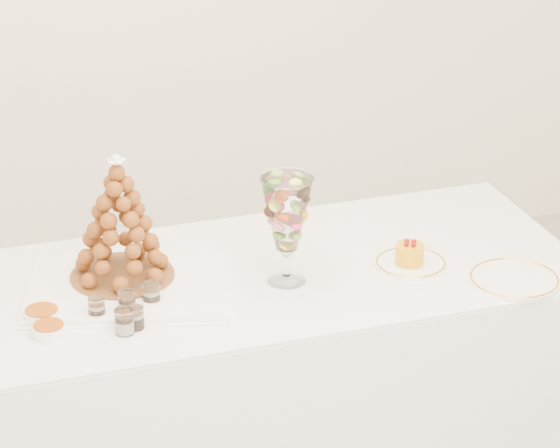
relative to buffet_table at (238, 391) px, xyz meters
name	(u,v)px	position (x,y,z in m)	size (l,w,h in m)	color
buffet_table	(238,391)	(0.00, 0.00, 0.00)	(2.04, 0.85, 0.77)	white
lace_tray	(128,287)	(-0.31, 0.01, 0.39)	(0.56, 0.42, 0.02)	white
macaron_vase	(287,215)	(0.13, -0.07, 0.59)	(0.15, 0.15, 0.32)	white
cake_plate	(411,264)	(0.51, -0.08, 0.39)	(0.21, 0.21, 0.01)	white
spare_plate	(514,280)	(0.75, -0.27, 0.39)	(0.26, 0.26, 0.01)	white
verrine_a	(97,309)	(-0.43, -0.13, 0.42)	(0.05, 0.05, 0.06)	white
verrine_b	(127,303)	(-0.34, -0.12, 0.42)	(0.05, 0.05, 0.07)	white
verrine_c	(151,294)	(-0.27, -0.10, 0.42)	(0.05, 0.05, 0.07)	white
verrine_d	(124,322)	(-0.37, -0.23, 0.42)	(0.05, 0.05, 0.07)	white
verrine_e	(135,318)	(-0.34, -0.21, 0.42)	(0.05, 0.05, 0.06)	white
ramekin_back	(42,316)	(-0.57, -0.09, 0.40)	(0.10, 0.10, 0.03)	white
ramekin_front	(49,330)	(-0.57, -0.18, 0.40)	(0.09, 0.09, 0.03)	white
croquembouche	(119,218)	(-0.32, 0.07, 0.58)	(0.30, 0.30, 0.37)	brown
mousse_cake	(410,254)	(0.50, -0.09, 0.42)	(0.08, 0.08, 0.07)	orange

